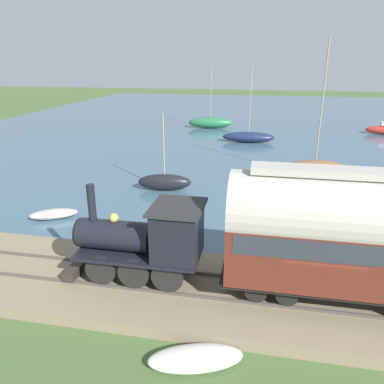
{
  "coord_description": "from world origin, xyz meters",
  "views": [
    {
      "loc": [
        -11.83,
        2.12,
        8.45
      ],
      "look_at": [
        5.86,
        5.56,
        2.01
      ],
      "focal_mm": 35.0,
      "sensor_mm": 36.0,
      "label": 1
    }
  ],
  "objects_px": {
    "sailboat_brown": "(315,169)",
    "rowboat_far_out": "(54,214)",
    "passenger_coach": "(350,233)",
    "beached_dinghy": "(196,358)",
    "steam_locomotive": "(149,237)",
    "sailboat_green": "(210,122)",
    "sailboat_black": "(165,182)",
    "sailboat_navy": "(248,137)"
  },
  "relations": [
    {
      "from": "steam_locomotive",
      "to": "sailboat_green",
      "type": "relative_size",
      "value": 0.69
    },
    {
      "from": "steam_locomotive",
      "to": "rowboat_far_out",
      "type": "height_order",
      "value": "steam_locomotive"
    },
    {
      "from": "beached_dinghy",
      "to": "sailboat_green",
      "type": "bearing_deg",
      "value": 7.72
    },
    {
      "from": "passenger_coach",
      "to": "beached_dinghy",
      "type": "bearing_deg",
      "value": 126.8
    },
    {
      "from": "sailboat_brown",
      "to": "sailboat_navy",
      "type": "bearing_deg",
      "value": 12.49
    },
    {
      "from": "sailboat_green",
      "to": "sailboat_navy",
      "type": "height_order",
      "value": "sailboat_navy"
    },
    {
      "from": "sailboat_brown",
      "to": "rowboat_far_out",
      "type": "relative_size",
      "value": 3.6
    },
    {
      "from": "steam_locomotive",
      "to": "beached_dinghy",
      "type": "xyz_separation_m",
      "value": [
        -3.39,
        -2.4,
        -2.03
      ]
    },
    {
      "from": "steam_locomotive",
      "to": "sailboat_brown",
      "type": "height_order",
      "value": "sailboat_brown"
    },
    {
      "from": "sailboat_black",
      "to": "rowboat_far_out",
      "type": "xyz_separation_m",
      "value": [
        -5.88,
        4.83,
        -0.31
      ]
    },
    {
      "from": "steam_locomotive",
      "to": "passenger_coach",
      "type": "bearing_deg",
      "value": -90.0
    },
    {
      "from": "rowboat_far_out",
      "to": "beached_dinghy",
      "type": "bearing_deg",
      "value": -159.07
    },
    {
      "from": "passenger_coach",
      "to": "sailboat_black",
      "type": "height_order",
      "value": "passenger_coach"
    },
    {
      "from": "sailboat_black",
      "to": "beached_dinghy",
      "type": "height_order",
      "value": "sailboat_black"
    },
    {
      "from": "rowboat_far_out",
      "to": "steam_locomotive",
      "type": "bearing_deg",
      "value": -153.55
    },
    {
      "from": "sailboat_black",
      "to": "rowboat_far_out",
      "type": "distance_m",
      "value": 7.62
    },
    {
      "from": "steam_locomotive",
      "to": "sailboat_green",
      "type": "height_order",
      "value": "sailboat_green"
    },
    {
      "from": "rowboat_far_out",
      "to": "beached_dinghy",
      "type": "xyz_separation_m",
      "value": [
        -8.89,
        -9.69,
        -0.06
      ]
    },
    {
      "from": "steam_locomotive",
      "to": "rowboat_far_out",
      "type": "relative_size",
      "value": 1.92
    },
    {
      "from": "sailboat_green",
      "to": "beached_dinghy",
      "type": "relative_size",
      "value": 2.51
    },
    {
      "from": "passenger_coach",
      "to": "beached_dinghy",
      "type": "relative_size",
      "value": 2.78
    },
    {
      "from": "steam_locomotive",
      "to": "sailboat_black",
      "type": "relative_size",
      "value": 1.01
    },
    {
      "from": "rowboat_far_out",
      "to": "beached_dinghy",
      "type": "height_order",
      "value": "rowboat_far_out"
    },
    {
      "from": "rowboat_far_out",
      "to": "beached_dinghy",
      "type": "relative_size",
      "value": 0.9
    },
    {
      "from": "passenger_coach",
      "to": "sailboat_navy",
      "type": "height_order",
      "value": "sailboat_navy"
    },
    {
      "from": "sailboat_green",
      "to": "beached_dinghy",
      "type": "height_order",
      "value": "sailboat_green"
    },
    {
      "from": "sailboat_black",
      "to": "sailboat_green",
      "type": "xyz_separation_m",
      "value": [
        24.51,
        0.45,
        0.15
      ]
    },
    {
      "from": "steam_locomotive",
      "to": "beached_dinghy",
      "type": "bearing_deg",
      "value": -144.75
    },
    {
      "from": "steam_locomotive",
      "to": "sailboat_green",
      "type": "xyz_separation_m",
      "value": [
        35.89,
        2.93,
        -1.52
      ]
    },
    {
      "from": "sailboat_green",
      "to": "sailboat_brown",
      "type": "bearing_deg",
      "value": -158.3
    },
    {
      "from": "sailboat_navy",
      "to": "rowboat_far_out",
      "type": "bearing_deg",
      "value": 154.03
    },
    {
      "from": "steam_locomotive",
      "to": "sailboat_brown",
      "type": "bearing_deg",
      "value": -26.05
    },
    {
      "from": "sailboat_green",
      "to": "passenger_coach",
      "type": "bearing_deg",
      "value": -171.14
    },
    {
      "from": "sailboat_black",
      "to": "sailboat_navy",
      "type": "height_order",
      "value": "sailboat_navy"
    },
    {
      "from": "sailboat_black",
      "to": "beached_dinghy",
      "type": "distance_m",
      "value": 15.56
    },
    {
      "from": "passenger_coach",
      "to": "sailboat_black",
      "type": "distance_m",
      "value": 14.97
    },
    {
      "from": "sailboat_brown",
      "to": "beached_dinghy",
      "type": "xyz_separation_m",
      "value": [
        -19.3,
        5.38,
        -0.54
      ]
    },
    {
      "from": "steam_locomotive",
      "to": "sailboat_navy",
      "type": "height_order",
      "value": "sailboat_navy"
    },
    {
      "from": "steam_locomotive",
      "to": "passenger_coach",
      "type": "distance_m",
      "value": 6.97
    },
    {
      "from": "sailboat_navy",
      "to": "rowboat_far_out",
      "type": "xyz_separation_m",
      "value": [
        -22.58,
        9.62,
        -0.3
      ]
    },
    {
      "from": "beached_dinghy",
      "to": "passenger_coach",
      "type": "bearing_deg",
      "value": -53.2
    },
    {
      "from": "sailboat_brown",
      "to": "sailboat_black",
      "type": "bearing_deg",
      "value": 102.18
    }
  ]
}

